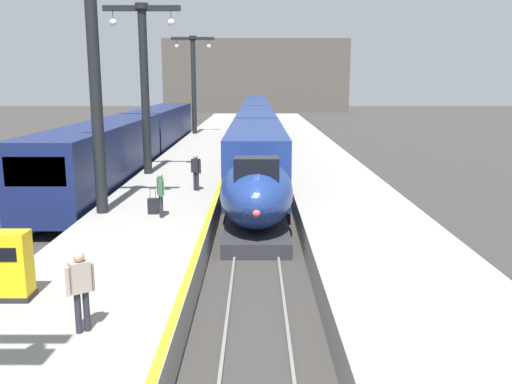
% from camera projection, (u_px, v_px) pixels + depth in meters
% --- Properties ---
extents(platform_left, '(4.80, 110.00, 1.05)m').
position_uv_depth(platform_left, '(188.00, 179.00, 31.19)').
color(platform_left, gray).
rests_on(platform_left, ground).
extents(platform_right, '(4.80, 110.00, 1.05)m').
position_uv_depth(platform_right, '(329.00, 179.00, 31.15)').
color(platform_right, gray).
rests_on(platform_right, ground).
extents(platform_left_safety_stripe, '(0.20, 107.80, 0.01)m').
position_uv_depth(platform_left_safety_stripe, '(227.00, 170.00, 31.07)').
color(platform_left_safety_stripe, yellow).
rests_on(platform_left_safety_stripe, platform_left).
extents(rail_main_left, '(0.08, 110.00, 0.12)m').
position_uv_depth(rail_main_left, '(246.00, 178.00, 33.96)').
color(rail_main_left, slate).
rests_on(rail_main_left, ground).
extents(rail_main_right, '(0.08, 110.00, 0.12)m').
position_uv_depth(rail_main_right, '(270.00, 178.00, 33.95)').
color(rail_main_right, slate).
rests_on(rail_main_right, ground).
extents(rail_secondary_left, '(0.08, 110.00, 0.12)m').
position_uv_depth(rail_secondary_left, '(116.00, 178.00, 33.99)').
color(rail_secondary_left, slate).
rests_on(rail_secondary_left, ground).
extents(rail_secondary_right, '(0.08, 110.00, 0.12)m').
position_uv_depth(rail_secondary_right, '(140.00, 178.00, 33.99)').
color(rail_secondary_right, slate).
rests_on(rail_secondary_right, ground).
extents(highspeed_train_main, '(2.92, 74.38, 3.60)m').
position_uv_depth(highspeed_train_main, '(258.00, 123.00, 53.77)').
color(highspeed_train_main, navy).
rests_on(highspeed_train_main, ground).
extents(regional_train_adjacent, '(2.85, 36.60, 3.80)m').
position_uv_depth(regional_train_adjacent, '(142.00, 138.00, 37.83)').
color(regional_train_adjacent, '#141E4C').
rests_on(regional_train_adjacent, ground).
extents(station_column_mid, '(4.00, 0.68, 9.66)m').
position_uv_depth(station_column_mid, '(96.00, 58.00, 19.79)').
color(station_column_mid, black).
rests_on(station_column_mid, platform_left).
extents(station_column_far, '(4.00, 0.68, 8.87)m').
position_uv_depth(station_column_far, '(146.00, 73.00, 28.72)').
color(station_column_far, black).
rests_on(station_column_far, platform_left).
extents(station_column_distant, '(4.00, 0.68, 9.07)m').
position_uv_depth(station_column_distant, '(196.00, 75.00, 51.35)').
color(station_column_distant, black).
rests_on(station_column_distant, platform_left).
extents(passenger_near_edge, '(0.32, 0.55, 1.69)m').
position_uv_depth(passenger_near_edge, '(163.00, 191.00, 20.02)').
color(passenger_near_edge, '#23232D').
rests_on(passenger_near_edge, platform_left).
extents(passenger_mid_platform, '(0.47, 0.40, 1.69)m').
position_uv_depth(passenger_mid_platform, '(83.00, 285.00, 10.79)').
color(passenger_mid_platform, '#23232D').
rests_on(passenger_mid_platform, platform_left).
extents(passenger_far_waiting, '(0.49, 0.39, 1.69)m').
position_uv_depth(passenger_far_waiting, '(198.00, 169.00, 24.95)').
color(passenger_far_waiting, '#23232D').
rests_on(passenger_far_waiting, platform_left).
extents(rolling_suitcase, '(0.40, 0.22, 0.98)m').
position_uv_depth(rolling_suitcase, '(155.00, 206.00, 20.66)').
color(rolling_suitcase, black).
rests_on(rolling_suitcase, platform_left).
extents(ticket_machine_yellow, '(0.76, 0.62, 1.60)m').
position_uv_depth(ticket_machine_yellow, '(17.00, 268.00, 12.52)').
color(ticket_machine_yellow, yellow).
rests_on(ticket_machine_yellow, platform_left).
extents(terminus_back_wall, '(36.00, 2.00, 14.00)m').
position_uv_depth(terminus_back_wall, '(258.00, 76.00, 105.58)').
color(terminus_back_wall, '#4C4742').
rests_on(terminus_back_wall, ground).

